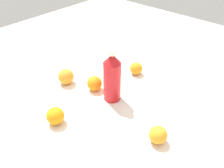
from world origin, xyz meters
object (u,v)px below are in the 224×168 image
(orange_4, at_px, (55,116))
(orange_0, at_px, (110,77))
(orange_1, at_px, (158,135))
(orange_2, at_px, (66,77))
(orange_5, at_px, (94,83))
(orange_3, at_px, (136,68))
(water_bottle, at_px, (112,77))

(orange_4, bearing_deg, orange_0, -175.18)
(orange_1, bearing_deg, orange_0, -113.40)
(orange_2, bearing_deg, orange_5, 111.49)
(orange_1, height_order, orange_2, orange_2)
(orange_3, height_order, orange_5, orange_5)
(water_bottle, bearing_deg, orange_1, 96.81)
(water_bottle, bearing_deg, orange_3, -147.69)
(orange_2, distance_m, orange_3, 0.36)
(water_bottle, relative_size, orange_0, 3.84)
(water_bottle, relative_size, orange_2, 3.20)
(water_bottle, height_order, orange_5, water_bottle)
(water_bottle, height_order, orange_1, water_bottle)
(orange_2, height_order, orange_5, orange_2)
(orange_0, height_order, orange_4, orange_4)
(orange_0, height_order, orange_3, same)
(orange_0, relative_size, orange_3, 0.99)
(orange_4, height_order, orange_5, orange_4)
(orange_1, relative_size, orange_4, 0.95)
(orange_0, relative_size, orange_4, 0.89)
(water_bottle, xyz_separation_m, orange_2, (0.06, -0.25, -0.08))
(orange_1, distance_m, orange_2, 0.55)
(orange_5, bearing_deg, orange_4, 9.60)
(orange_0, bearing_deg, orange_3, 161.80)
(orange_0, xyz_separation_m, orange_5, (0.09, -0.01, 0.00))
(orange_0, distance_m, orange_3, 0.16)
(orange_1, height_order, orange_3, orange_1)
(orange_4, bearing_deg, orange_5, -170.40)
(orange_2, bearing_deg, water_bottle, 103.70)
(orange_1, xyz_separation_m, orange_3, (-0.32, -0.34, -0.00))
(water_bottle, bearing_deg, orange_5, -65.53)
(water_bottle, bearing_deg, orange_4, 8.74)
(orange_4, bearing_deg, orange_3, 177.88)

